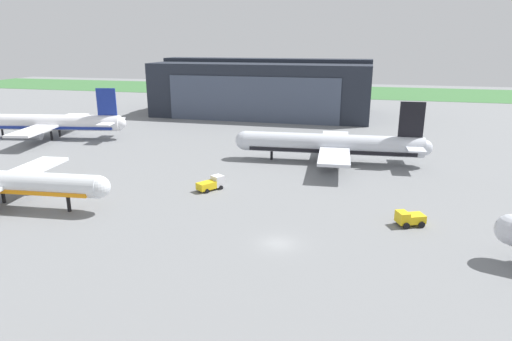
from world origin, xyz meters
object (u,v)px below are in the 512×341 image
object	(u,v)px
airliner_far_right	(48,123)
fuel_bowser	(409,218)
maintenance_hangar	(265,88)
airliner_far_left	(331,145)
baggage_tug	(212,183)

from	to	relation	value
airliner_far_right	fuel_bowser	bearing A→B (deg)	-23.09
maintenance_hangar	airliner_far_left	xyz separation A→B (m)	(27.77, -60.03, -5.09)
baggage_tug	fuel_bowser	distance (m)	32.46
airliner_far_left	maintenance_hangar	bearing A→B (deg)	114.82
maintenance_hangar	fuel_bowser	xyz separation A→B (m)	(41.17, -90.59, -7.79)
airliner_far_left	baggage_tug	bearing A→B (deg)	-128.60
maintenance_hangar	airliner_far_right	world-z (taller)	maintenance_hangar
baggage_tug	airliner_far_left	bearing A→B (deg)	51.40
maintenance_hangar	baggage_tug	distance (m)	83.61
maintenance_hangar	airliner_far_left	bearing A→B (deg)	-65.18
maintenance_hangar	airliner_far_right	size ratio (longest dim) A/B	1.74
fuel_bowser	airliner_far_right	bearing A→B (deg)	156.91
airliner_far_left	fuel_bowser	distance (m)	33.48
maintenance_hangar	airliner_far_right	xyz separation A→B (m)	(-44.98, -53.85, -4.79)
airliner_far_left	baggage_tug	world-z (taller)	airliner_far_left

